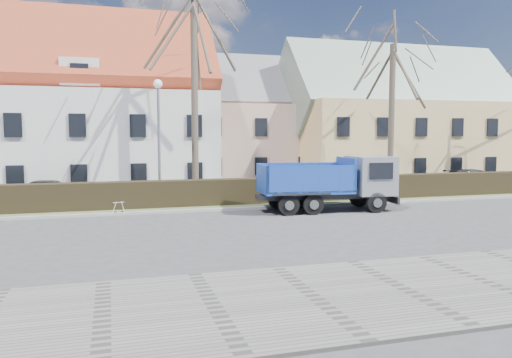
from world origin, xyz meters
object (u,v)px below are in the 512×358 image
object	(u,v)px
cart_frame	(114,208)
parked_car_a	(51,190)
parked_car_b	(475,178)
dump_truck	(322,183)
streetlight	(159,142)

from	to	relation	value
cart_frame	parked_car_a	world-z (taller)	parked_car_a
parked_car_a	parked_car_b	world-z (taller)	parked_car_a
cart_frame	parked_car_b	distance (m)	24.58
dump_truck	cart_frame	world-z (taller)	dump_truck
dump_truck	parked_car_a	xyz separation A→B (m)	(-12.63, 6.90, -0.70)
dump_truck	cart_frame	bearing A→B (deg)	176.30
streetlight	dump_truck	bearing A→B (deg)	-28.07
dump_truck	cart_frame	size ratio (longest dim) A/B	9.32
dump_truck	parked_car_a	bearing A→B (deg)	156.53
dump_truck	parked_car_b	bearing A→B (deg)	30.96
streetlight	parked_car_a	bearing A→B (deg)	150.61
streetlight	parked_car_a	size ratio (longest dim) A/B	1.73
cart_frame	streetlight	bearing A→B (deg)	46.40
streetlight	parked_car_b	distance (m)	22.08
parked_car_b	dump_truck	bearing A→B (deg)	114.03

